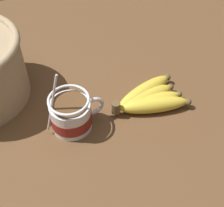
# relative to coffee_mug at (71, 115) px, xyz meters

# --- Properties ---
(table) EXTENTS (1.31, 1.31, 0.03)m
(table) POSITION_rel_coffee_mug_xyz_m (0.10, -0.03, -0.05)
(table) COLOR brown
(table) RESTS_ON ground
(coffee_mug) EXTENTS (0.14, 0.09, 0.16)m
(coffee_mug) POSITION_rel_coffee_mug_xyz_m (0.00, 0.00, 0.00)
(coffee_mug) COLOR silver
(coffee_mug) RESTS_ON table
(banana_bunch) EXTENTS (0.19, 0.13, 0.04)m
(banana_bunch) POSITION_rel_coffee_mug_xyz_m (0.19, -0.01, -0.02)
(banana_bunch) COLOR brown
(banana_bunch) RESTS_ON table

